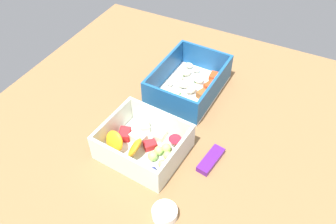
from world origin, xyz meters
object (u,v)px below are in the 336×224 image
Objects in this scene: candy_bar at (211,160)px; paper_cup_liner at (165,213)px; fruit_bowl at (144,145)px; pasta_container at (188,84)px.

paper_cup_liner is (14.08, -2.70, 0.34)cm from candy_bar.
fruit_bowl reaches higher than candy_bar.
pasta_container is 32.38cm from paper_cup_liner.
candy_bar is at bearing 105.55° from fruit_bowl.
fruit_bowl is 13.25cm from candy_bar.
candy_bar is 1.62× the size of paper_cup_liner.
pasta_container is at bearing 179.20° from fruit_bowl.
fruit_bowl is 3.80× the size of paper_cup_liner.
candy_bar is (16.79, 12.41, -1.49)cm from pasta_container.
pasta_container reaches higher than candy_bar.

